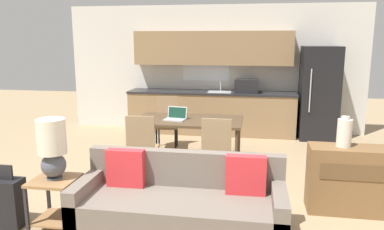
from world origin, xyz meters
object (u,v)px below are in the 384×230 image
Objects in this scene: credenza at (354,180)px; laptop at (176,117)px; side_table at (55,196)px; dining_chair_far_left at (167,121)px; couch at (181,203)px; vase at (344,132)px; refrigerator at (319,93)px; dining_chair_near_right at (217,148)px; suitcase at (6,202)px; dining_chair_near_left at (142,145)px; table_lamp at (52,147)px; dining_table at (189,123)px.

credenza is 2.89× the size of laptop.
dining_chair_far_left is at bearing 82.05° from side_table.
vase reaches higher than couch.
refrigerator is at bearing 85.75° from vase.
dining_chair_near_right is 2.64m from suitcase.
dining_chair_near_left is (-2.82, -2.80, -0.41)m from refrigerator.
dining_chair_far_left is (-2.59, 2.22, -0.43)m from vase.
suitcase is (-0.57, -0.02, -0.11)m from side_table.
dining_chair_near_left is (0.46, 1.56, 0.14)m from side_table.
table_lamp is at bearing -162.41° from vase.
vase is at bearing -22.06° from laptop.
dining_chair_near_left is at bearing -123.25° from dining_table.
refrigerator is 1.95× the size of dining_chair_far_left.
table_lamp is at bearing 3.11° from suitcase.
refrigerator reaches higher than couch.
dining_chair_near_right reaches higher than side_table.
couch is 2.20× the size of dining_chair_near_right.
refrigerator is 3.39m from vase.
dining_chair_far_left reaches higher than laptop.
dining_chair_near_left is 1.90m from suitcase.
laptop is (-2.48, -2.04, -0.15)m from refrigerator.
dining_chair_near_left is 1.00× the size of dining_chair_far_left.
vase is (-0.14, 0.02, 0.55)m from credenza.
credenza is at bearing -32.99° from dining_table.
refrigerator reaches higher than table_lamp.
side_table is 0.55× the size of credenza.
dining_table is at bearing 67.21° from side_table.
suitcase reaches higher than side_table.
dining_chair_far_left reaches higher than dining_table.
dining_chair_near_left reaches higher than couch.
suitcase is (-3.85, -4.37, -0.65)m from refrigerator.
dining_chair_near_left is at bearing -135.22° from refrigerator.
table_lamp reaches higher than dining_chair_near_left.
refrigerator is 3.30× the size of side_table.
dining_chair_far_left is (-0.02, 1.63, 0.00)m from dining_chair_near_left.
side_table is 3.22m from dining_chair_far_left.
refrigerator is at bearing 48.61° from suitcase.
couch is 3.31× the size of table_lamp.
side_table is 0.59× the size of dining_chair_near_right.
refrigerator is 1.80× the size of credenza.
credenza is at bearing 14.57° from suitcase.
suitcase is at bearing -178.27° from side_table.
vase is at bearing 160.35° from dining_chair_near_left.
suitcase is at bearing 37.91° from dining_chair_near_right.
laptop is (0.35, -0.88, 0.27)m from dining_chair_far_left.
couch is 2.03× the size of credenza.
side_table is (-3.28, -4.35, -0.55)m from refrigerator.
dining_chair_far_left is 2.67× the size of laptop.
couch is at bearing -153.62° from vase.
refrigerator reaches higher than laptop.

